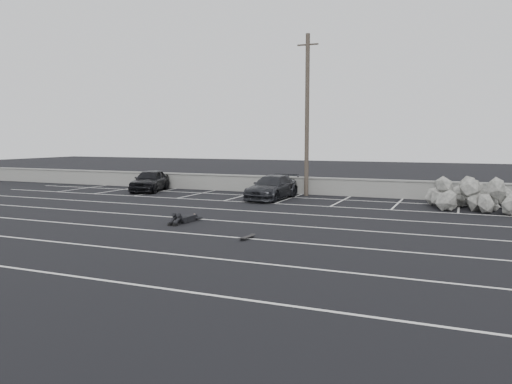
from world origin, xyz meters
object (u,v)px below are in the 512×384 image
at_px(car_right, 272,187).
at_px(riprap_pile, 472,200).
at_px(utility_pole, 307,115).
at_px(car_left, 150,180).
at_px(skateboard, 247,237).
at_px(person, 188,216).
at_px(trash_bin, 443,191).

distance_m(car_right, riprap_pile, 10.39).
height_order(car_right, utility_pole, utility_pole).
bearing_deg(car_left, car_right, -21.38).
relative_size(car_left, utility_pole, 0.44).
xyz_separation_m(riprap_pile, skateboard, (-7.11, -10.78, -0.39)).
relative_size(car_left, person, 1.71).
xyz_separation_m(car_right, trash_bin, (8.98, 2.79, -0.12)).
xyz_separation_m(person, skateboard, (3.74, -2.40, -0.18)).
height_order(trash_bin, person, trash_bin).
bearing_deg(trash_bin, riprap_pile, -64.08).
height_order(utility_pole, riprap_pile, utility_pole).
distance_m(trash_bin, person, 14.71).
relative_size(car_right, riprap_pile, 0.98).
relative_size(car_right, person, 1.88).
bearing_deg(skateboard, trash_bin, 75.30).
relative_size(car_left, trash_bin, 3.89).
height_order(car_right, trash_bin, car_right).
xyz_separation_m(trash_bin, skateboard, (-5.70, -13.68, -0.48)).
distance_m(car_left, riprap_pile, 19.23).
height_order(utility_pole, skateboard, utility_pole).
height_order(riprap_pile, skateboard, riprap_pile).
xyz_separation_m(utility_pole, skateboard, (2.00, -13.28, -4.74)).
distance_m(trash_bin, skateboard, 14.83).
height_order(car_right, skateboard, car_right).
relative_size(utility_pole, trash_bin, 8.86).
xyz_separation_m(car_right, utility_pole, (1.28, 2.39, 4.14)).
bearing_deg(utility_pole, car_right, -118.20).
relative_size(car_left, car_right, 0.91).
height_order(utility_pole, trash_bin, utility_pole).
bearing_deg(person, car_right, 87.75).
xyz_separation_m(car_left, person, (8.36, -9.31, -0.47)).
bearing_deg(riprap_pile, utility_pole, 164.67).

